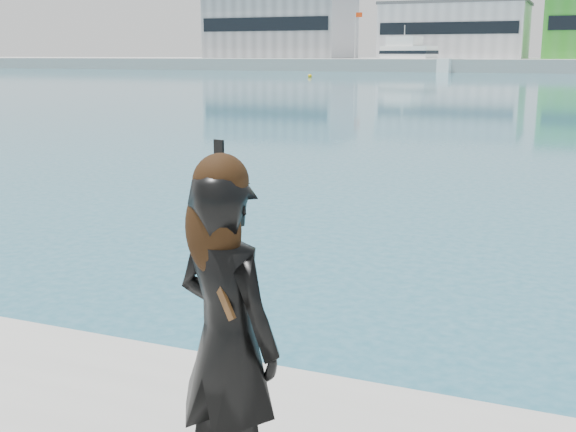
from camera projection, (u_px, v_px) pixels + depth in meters
name	position (u px, v px, depth m)	size (l,w,h in m)	color
warehouse_grey_left	(281.00, 27.00, 137.89)	(26.52, 16.36, 11.50)	gray
warehouse_white	(455.00, 31.00, 125.76)	(24.48, 15.35, 9.50)	silver
flagpole_left	(356.00, 32.00, 125.48)	(1.28, 0.16, 8.00)	silver
motor_yacht	(410.00, 59.00, 116.02)	(16.21, 9.46, 7.31)	white
buoy_far	(310.00, 77.00, 88.17)	(0.50, 0.50, 0.50)	#EBB30C
woman	(226.00, 331.00, 3.18)	(0.66, 0.53, 1.64)	black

